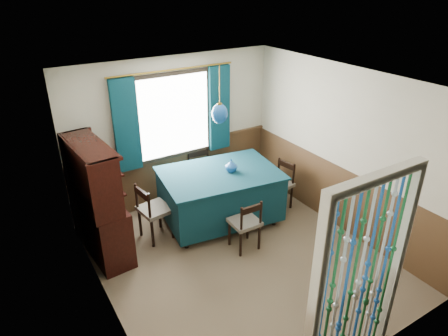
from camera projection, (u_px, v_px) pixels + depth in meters
floor at (240, 259)px, 5.62m from camera, size 4.00×4.00×0.00m
ceiling at (243, 83)px, 4.52m from camera, size 4.00×4.00×0.00m
wall_back at (174, 132)px, 6.60m from camera, size 3.60×0.00×3.60m
wall_front at (367, 269)px, 3.54m from camera, size 3.60×0.00×3.60m
wall_left at (100, 222)px, 4.22m from camera, size 0.00×4.00×4.00m
wall_right at (342, 151)px, 5.92m from camera, size 0.00×4.00×4.00m
wainscot_back at (177, 173)px, 6.92m from camera, size 3.60×0.00×3.60m
wainscot_front at (354, 329)px, 3.88m from camera, size 3.60×0.00×3.60m
wainscot_left at (110, 277)px, 4.55m from camera, size 0.00×4.00×4.00m
wainscot_right at (335, 195)px, 6.24m from camera, size 0.00×4.00×4.00m
window at (174, 116)px, 6.43m from camera, size 1.32×0.12×1.42m
doorway at (358, 283)px, 3.67m from camera, size 1.16×0.12×2.18m
dining_table at (220, 194)px, 6.29m from camera, size 1.95×1.47×0.87m
chair_near at (246, 223)px, 5.66m from camera, size 0.41×0.39×0.80m
chair_far at (202, 174)px, 6.98m from camera, size 0.47×0.45×0.87m
chair_left at (153, 210)px, 5.87m from camera, size 0.48×0.50×0.90m
chair_right at (280, 184)px, 6.69m from camera, size 0.45×0.46×0.83m
sideboard at (99, 216)px, 5.54m from camera, size 0.54×1.30×1.66m
pendant_lamp at (220, 114)px, 5.71m from camera, size 0.23×0.23×0.84m
vase_table at (231, 166)px, 6.12m from camera, size 0.21×0.21×0.18m
bowl_shelf at (102, 184)px, 5.18m from camera, size 0.25×0.25×0.05m
vase_sideboard at (94, 184)px, 5.65m from camera, size 0.25×0.25×0.19m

